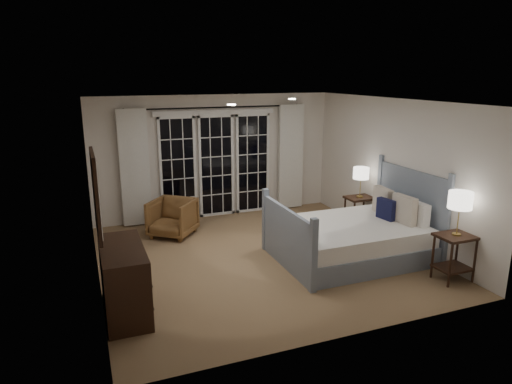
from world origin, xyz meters
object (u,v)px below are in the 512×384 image
object	(u,v)px
dresser	(124,280)
bed	(354,237)
nightstand_right	(359,208)
lamp_right	(361,174)
nightstand_left	(455,250)
armchair	(173,218)
lamp_left	(460,201)

from	to	relation	value
dresser	bed	bearing A→B (deg)	7.51
dresser	nightstand_right	bearing A→B (deg)	19.61
bed	lamp_right	distance (m)	1.58
bed	nightstand_left	xyz separation A→B (m)	(0.86, -1.25, 0.12)
nightstand_right	lamp_right	world-z (taller)	lamp_right
armchair	dresser	size ratio (longest dim) A/B	0.62
nightstand_right	dresser	distance (m)	4.74
nightstand_left	nightstand_right	distance (m)	2.36
nightstand_left	nightstand_right	bearing A→B (deg)	90.81
bed	lamp_left	size ratio (longest dim) A/B	3.72
bed	dresser	world-z (taller)	bed
bed	nightstand_right	bearing A→B (deg)	53.36
bed	lamp_left	bearing A→B (deg)	-55.38
nightstand_right	dresser	xyz separation A→B (m)	(-4.47, -1.59, 0.01)
armchair	lamp_left	bearing A→B (deg)	-5.59
bed	lamp_right	size ratio (longest dim) A/B	4.13
bed	armchair	world-z (taller)	bed
nightstand_left	dresser	size ratio (longest dim) A/B	0.56
lamp_right	dresser	distance (m)	4.79
armchair	dresser	xyz separation A→B (m)	(-1.10, -2.56, 0.09)
bed	armchair	xyz separation A→B (m)	(-2.54, 2.08, 0.00)
lamp_left	lamp_right	distance (m)	2.36
armchair	bed	bearing A→B (deg)	-0.53
nightstand_right	armchair	xyz separation A→B (m)	(-3.36, 0.97, -0.08)
dresser	lamp_left	bearing A→B (deg)	-9.66
nightstand_right	lamp_left	distance (m)	2.48
bed	dresser	distance (m)	3.68
nightstand_left	lamp_right	size ratio (longest dim) A/B	1.21
nightstand_right	dresser	size ratio (longest dim) A/B	0.53
lamp_left	dresser	size ratio (longest dim) A/B	0.52
bed	armchair	distance (m)	3.28
lamp_right	dresser	bearing A→B (deg)	-160.39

